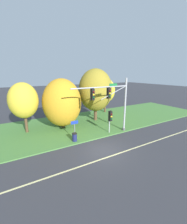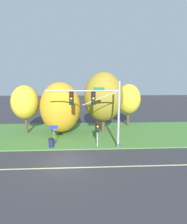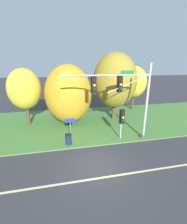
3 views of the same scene
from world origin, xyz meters
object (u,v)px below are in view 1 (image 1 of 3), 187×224
Objects in this scene: tree_mid_verge at (105,91)px; pedestrian_signal_near_kerb at (110,117)px; tree_nearest_road at (23,101)px; tree_behind_signpost at (95,90)px; route_sign_post at (75,127)px; trash_bin at (75,137)px; tree_left_of_mast at (62,103)px; traffic_signal_mast at (112,99)px.

pedestrian_signal_near_kerb is at bearing -121.09° from tree_mid_verge.
tree_behind_signpost reaches higher than tree_nearest_road.
pedestrian_signal_near_kerb is 4.61m from route_sign_post.
tree_mid_verge reaches higher than trash_bin.
trash_bin is at bearing -94.65° from tree_left_of_mast.
route_sign_post is at bearing 173.35° from pedestrian_signal_near_kerb.
pedestrian_signal_near_kerb is 0.45× the size of tree_mid_verge.
trash_bin is at bearing -137.67° from tree_behind_signpost.
tree_mid_verge is at bearing 22.35° from tree_left_of_mast.
trash_bin is (-0.23, -0.44, -1.00)m from route_sign_post.
route_sign_post is at bearing 171.44° from traffic_signal_mast.
tree_nearest_road is 4.68m from tree_left_of_mast.
tree_nearest_road is 14.83m from tree_mid_verge.
pedestrian_signal_near_kerb is 10.72m from tree_mid_verge.
route_sign_post is 8.28m from tree_behind_signpost.
tree_left_of_mast is 10.63m from tree_mid_verge.
tree_left_of_mast reaches higher than route_sign_post.
pedestrian_signal_near_kerb is at bearing -48.65° from tree_left_of_mast.
route_sign_post is 7.19m from tree_nearest_road.
pedestrian_signal_near_kerb is at bearing 115.05° from traffic_signal_mast.
tree_left_of_mast is at bearing 87.86° from route_sign_post.
route_sign_post is at bearing -48.59° from tree_nearest_road.
tree_behind_signpost reaches higher than route_sign_post.
tree_mid_verge is at bearing 59.73° from traffic_signal_mast.
traffic_signal_mast is 0.94× the size of tree_behind_signpost.
tree_left_of_mast is 0.84× the size of tree_behind_signpost.
tree_behind_signpost is at bearing 78.94° from traffic_signal_mast.
traffic_signal_mast is 3.34× the size of route_sign_post.
traffic_signal_mast is 10.63m from tree_mid_verge.
tree_nearest_road is at bearing 148.24° from pedestrian_signal_near_kerb.
route_sign_post is at bearing -139.64° from tree_mid_verge.
pedestrian_signal_near_kerb is 0.46× the size of tree_nearest_road.
route_sign_post is 0.28× the size of tree_behind_signpost.
tree_mid_verge is (9.81, 4.03, 0.65)m from tree_left_of_mast.
route_sign_post is (-4.62, 0.70, -2.84)m from traffic_signal_mast.
tree_nearest_road reaches higher than trash_bin.
traffic_signal_mast is at bearing -120.27° from tree_mid_verge.
tree_nearest_road is at bearing 127.54° from trash_bin.
route_sign_post is 2.41× the size of trash_bin.
trash_bin is (-4.78, 0.09, -1.57)m from pedestrian_signal_near_kerb.
route_sign_post is 0.34× the size of tree_left_of_mast.
pedestrian_signal_near_kerb is at bearing -1.05° from trash_bin.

